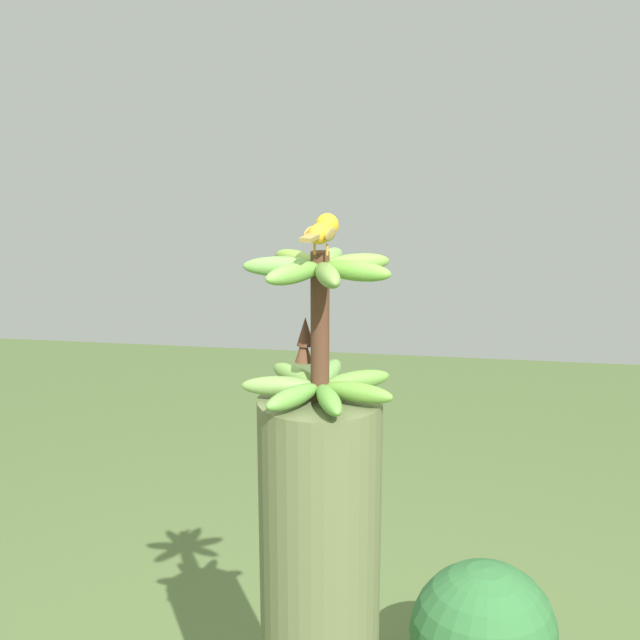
# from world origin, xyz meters

# --- Properties ---
(banana_bunch) EXTENTS (0.32, 0.32, 0.31)m
(banana_bunch) POSITION_xyz_m (0.00, 0.00, 1.30)
(banana_bunch) COLOR #4C2D1E
(banana_bunch) RESTS_ON banana_tree
(perched_bird) EXTENTS (0.17, 0.06, 0.08)m
(perched_bird) POSITION_xyz_m (-0.02, -0.01, 1.50)
(perched_bird) COLOR #C68933
(perched_bird) RESTS_ON banana_bunch
(tropical_shrub) EXTENTS (0.43, 0.43, 0.44)m
(tropical_shrub) POSITION_xyz_m (0.61, -0.39, 0.23)
(tropical_shrub) COLOR brown
(tropical_shrub) RESTS_ON ground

